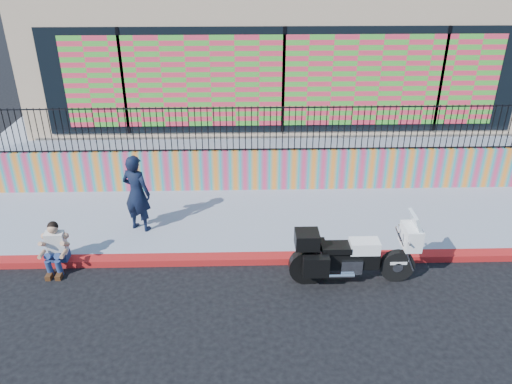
{
  "coord_description": "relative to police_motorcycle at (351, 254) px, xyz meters",
  "views": [
    {
      "loc": [
        -1.06,
        -8.89,
        6.17
      ],
      "look_at": [
        -0.8,
        1.2,
        1.07
      ],
      "focal_mm": 35.0,
      "sensor_mm": 36.0,
      "label": 1
    }
  ],
  "objects": [
    {
      "name": "sidewalk",
      "position": [
        -1.04,
        2.37,
        -0.57
      ],
      "size": [
        16.0,
        3.0,
        0.15
      ],
      "primitive_type": "cube",
      "color": "#8B93A7",
      "rests_on": "ground"
    },
    {
      "name": "elevated_platform",
      "position": [
        -1.04,
        9.07,
        -0.02
      ],
      "size": [
        16.0,
        10.0,
        1.25
      ],
      "primitive_type": "cube",
      "color": "#8B93A7",
      "rests_on": "ground"
    },
    {
      "name": "mural_wall",
      "position": [
        -1.04,
        3.97,
        0.05
      ],
      "size": [
        16.0,
        0.2,
        1.1
      ],
      "primitive_type": "cube",
      "color": "#D73865",
      "rests_on": "sidewalk"
    },
    {
      "name": "red_curb",
      "position": [
        -1.04,
        0.72,
        -0.57
      ],
      "size": [
        16.0,
        0.3,
        0.15
      ],
      "primitive_type": "cube",
      "color": "#AA250C",
      "rests_on": "ground"
    },
    {
      "name": "storefront_building",
      "position": [
        -1.04,
        8.85,
        2.6
      ],
      "size": [
        14.0,
        8.06,
        4.0
      ],
      "color": "tan",
      "rests_on": "elevated_platform"
    },
    {
      "name": "seated_man",
      "position": [
        -6.01,
        0.51,
        -0.2
      ],
      "size": [
        0.54,
        0.71,
        1.06
      ],
      "color": "navy",
      "rests_on": "ground"
    },
    {
      "name": "metal_fence",
      "position": [
        -1.04,
        3.97,
        1.2
      ],
      "size": [
        15.8,
        0.04,
        1.2
      ],
      "primitive_type": null,
      "color": "black",
      "rests_on": "mural_wall"
    },
    {
      "name": "police_motorcycle",
      "position": [
        0.0,
        0.0,
        0.0
      ],
      "size": [
        2.48,
        0.82,
        1.54
      ],
      "color": "black",
      "rests_on": "ground"
    },
    {
      "name": "ground",
      "position": [
        -1.04,
        0.72,
        -0.65
      ],
      "size": [
        90.0,
        90.0,
        0.0
      ],
      "primitive_type": "plane",
      "color": "black",
      "rests_on": "ground"
    },
    {
      "name": "police_officer",
      "position": [
        -4.53,
        1.93,
        0.42
      ],
      "size": [
        0.79,
        0.66,
        1.84
      ],
      "primitive_type": "imported",
      "rotation": [
        0.0,
        0.0,
        2.75
      ],
      "color": "black",
      "rests_on": "sidewalk"
    }
  ]
}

